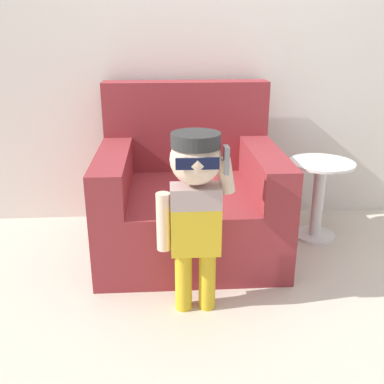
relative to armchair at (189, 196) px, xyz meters
The scene contains 5 objects.
ground_plane 0.50m from the armchair, 46.85° to the right, with size 10.00×10.00×0.00m, color beige.
wall_back 1.12m from the armchair, 65.10° to the left, with size 10.00×0.05×2.60m.
armchair is the anchor object (origin of this frame).
person_child 0.80m from the armchair, 90.77° to the right, with size 0.38×0.29×0.94m.
side_table 0.90m from the armchair, ahead, with size 0.44×0.44×0.55m.
Camera 1 is at (-0.40, -2.49, 1.40)m, focal length 42.00 mm.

